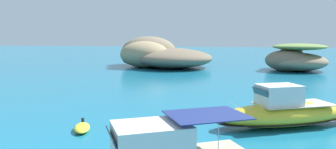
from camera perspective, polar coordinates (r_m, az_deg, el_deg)
The scene contains 4 objects.
islet_large at distance 72.44m, azimuth -1.47°, elevation 3.39°, with size 24.71×23.59×6.76m.
islet_small at distance 68.94m, azimuth 21.32°, elevation 2.46°, with size 15.51×16.96×5.37m.
motorboat_yellow at distance 25.78m, azimuth 19.87°, elevation -6.34°, with size 11.14×7.36×3.17m.
dinghy_tender at distance 24.12m, azimuth -15.04°, elevation -9.11°, with size 2.03×2.83×0.58m.
Camera 1 is at (9.33, -11.34, 6.73)m, focal length 34.28 mm.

